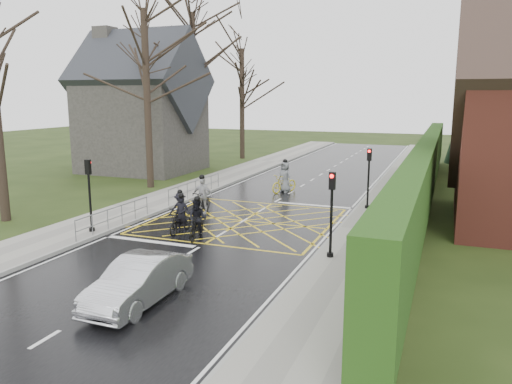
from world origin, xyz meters
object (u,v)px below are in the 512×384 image
Objects in this scene: cyclist_back at (197,223)px; cyclist_lead at (285,181)px; car at (139,281)px; cyclist_front at (202,199)px; cyclist_mid at (180,213)px; cyclist_rear at (181,220)px.

cyclist_lead reaches higher than cyclist_back.
cyclist_back is at bearing 102.90° from car.
car is (3.38, -10.41, -0.08)m from cyclist_front.
cyclist_mid is (-1.72, 1.60, -0.07)m from cyclist_back.
cyclist_lead is at bearing 93.78° from car.
cyclist_rear is at bearing -79.90° from cyclist_front.
cyclist_rear is 1.24m from cyclist_back.
cyclist_front is at bearing 104.52° from cyclist_back.
cyclist_mid is at bearing 111.65° from car.
cyclist_back is 1.03× the size of cyclist_mid.
cyclist_rear is 0.96× the size of cyclist_back.
cyclist_back is 0.92× the size of cyclist_front.
cyclist_mid is (-0.64, 1.02, 0.05)m from cyclist_rear.
cyclist_lead is 0.56× the size of car.
cyclist_front is 0.90× the size of cyclist_lead.
car is at bearing -78.70° from cyclist_mid.
car is (1.51, -6.37, -0.02)m from cyclist_back.
cyclist_back is 2.35m from cyclist_mid.
car is at bearing -69.68° from cyclist_rear.
cyclist_lead is at bearing 70.24° from cyclist_front.
car is at bearing -86.99° from cyclist_back.
cyclist_lead is (2.11, 6.85, -0.02)m from cyclist_front.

